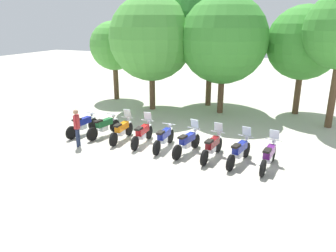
{
  "coord_description": "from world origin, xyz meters",
  "views": [
    {
      "loc": [
        5.12,
        -12.13,
        5.34
      ],
      "look_at": [
        0.0,
        0.5,
        0.9
      ],
      "focal_mm": 34.32,
      "sensor_mm": 36.0,
      "label": 1
    }
  ],
  "objects_px": {
    "motorcycle_6": "(212,146)",
    "motorcycle_7": "(239,151)",
    "person_0": "(77,125)",
    "tree_4": "(304,43)",
    "motorcycle_3": "(143,133)",
    "motorcycle_8": "(269,155)",
    "motorcycle_1": "(104,126)",
    "tree_2": "(211,25)",
    "motorcycle_0": "(83,125)",
    "motorcycle_4": "(164,138)",
    "tree_3": "(224,39)",
    "tree_0": "(114,46)",
    "motorcycle_2": "(122,130)",
    "tree_1": "(151,38)",
    "motorcycle_5": "(187,142)"
  },
  "relations": [
    {
      "from": "tree_1",
      "to": "motorcycle_6",
      "type": "bearing_deg",
      "value": -48.24
    },
    {
      "from": "motorcycle_8",
      "to": "tree_3",
      "type": "height_order",
      "value": "tree_3"
    },
    {
      "from": "tree_0",
      "to": "tree_3",
      "type": "bearing_deg",
      "value": -5.98
    },
    {
      "from": "motorcycle_0",
      "to": "motorcycle_1",
      "type": "bearing_deg",
      "value": -74.13
    },
    {
      "from": "motorcycle_0",
      "to": "tree_3",
      "type": "distance_m",
      "value": 9.27
    },
    {
      "from": "tree_4",
      "to": "tree_3",
      "type": "bearing_deg",
      "value": -160.61
    },
    {
      "from": "tree_1",
      "to": "motorcycle_1",
      "type": "bearing_deg",
      "value": -90.36
    },
    {
      "from": "motorcycle_0",
      "to": "motorcycle_4",
      "type": "height_order",
      "value": "same"
    },
    {
      "from": "motorcycle_0",
      "to": "motorcycle_7",
      "type": "xyz_separation_m",
      "value": [
        7.79,
        -0.55,
        0.01
      ]
    },
    {
      "from": "motorcycle_5",
      "to": "person_0",
      "type": "bearing_deg",
      "value": 113.98
    },
    {
      "from": "tree_2",
      "to": "motorcycle_3",
      "type": "bearing_deg",
      "value": -96.04
    },
    {
      "from": "motorcycle_8",
      "to": "tree_3",
      "type": "xyz_separation_m",
      "value": [
        -3.54,
        7.05,
        3.85
      ]
    },
    {
      "from": "person_0",
      "to": "tree_4",
      "type": "distance_m",
      "value": 13.34
    },
    {
      "from": "motorcycle_0",
      "to": "tree_4",
      "type": "bearing_deg",
      "value": -44.0
    },
    {
      "from": "motorcycle_2",
      "to": "motorcycle_7",
      "type": "xyz_separation_m",
      "value": [
        5.57,
        -0.53,
        0.0
      ]
    },
    {
      "from": "motorcycle_2",
      "to": "tree_2",
      "type": "height_order",
      "value": "tree_2"
    },
    {
      "from": "tree_0",
      "to": "tree_1",
      "type": "distance_m",
      "value": 3.96
    },
    {
      "from": "motorcycle_1",
      "to": "tree_2",
      "type": "xyz_separation_m",
      "value": [
        3.08,
        7.83,
        4.67
      ]
    },
    {
      "from": "motorcycle_2",
      "to": "motorcycle_4",
      "type": "height_order",
      "value": "motorcycle_2"
    },
    {
      "from": "motorcycle_5",
      "to": "motorcycle_8",
      "type": "height_order",
      "value": "same"
    },
    {
      "from": "motorcycle_3",
      "to": "tree_1",
      "type": "xyz_separation_m",
      "value": [
        -2.18,
        5.82,
        3.88
      ]
    },
    {
      "from": "tree_4",
      "to": "motorcycle_1",
      "type": "bearing_deg",
      "value": -137.56
    },
    {
      "from": "motorcycle_2",
      "to": "tree_4",
      "type": "height_order",
      "value": "tree_4"
    },
    {
      "from": "motorcycle_3",
      "to": "tree_2",
      "type": "height_order",
      "value": "tree_2"
    },
    {
      "from": "motorcycle_6",
      "to": "motorcycle_7",
      "type": "height_order",
      "value": "same"
    },
    {
      "from": "person_0",
      "to": "motorcycle_7",
      "type": "bearing_deg",
      "value": -4.88
    },
    {
      "from": "person_0",
      "to": "tree_4",
      "type": "bearing_deg",
      "value": 34.66
    },
    {
      "from": "motorcycle_3",
      "to": "motorcycle_5",
      "type": "relative_size",
      "value": 1.01
    },
    {
      "from": "motorcycle_5",
      "to": "person_0",
      "type": "distance_m",
      "value": 4.92
    },
    {
      "from": "person_0",
      "to": "tree_0",
      "type": "height_order",
      "value": "tree_0"
    },
    {
      "from": "motorcycle_4",
      "to": "motorcycle_8",
      "type": "distance_m",
      "value": 4.47
    },
    {
      "from": "motorcycle_8",
      "to": "person_0",
      "type": "height_order",
      "value": "person_0"
    },
    {
      "from": "motorcycle_7",
      "to": "motorcycle_5",
      "type": "bearing_deg",
      "value": 97.78
    },
    {
      "from": "motorcycle_0",
      "to": "tree_3",
      "type": "relative_size",
      "value": 0.32
    },
    {
      "from": "motorcycle_3",
      "to": "motorcycle_8",
      "type": "height_order",
      "value": "same"
    },
    {
      "from": "motorcycle_6",
      "to": "tree_1",
      "type": "distance_m",
      "value": 9.16
    },
    {
      "from": "motorcycle_3",
      "to": "motorcycle_4",
      "type": "xyz_separation_m",
      "value": [
        1.11,
        -0.13,
        -0.01
      ]
    },
    {
      "from": "motorcycle_1",
      "to": "tree_0",
      "type": "distance_m",
      "value": 8.58
    },
    {
      "from": "motorcycle_0",
      "to": "tree_1",
      "type": "relative_size",
      "value": 0.31
    },
    {
      "from": "motorcycle_7",
      "to": "tree_2",
      "type": "height_order",
      "value": "tree_2"
    },
    {
      "from": "motorcycle_2",
      "to": "motorcycle_7",
      "type": "relative_size",
      "value": 1.02
    },
    {
      "from": "person_0",
      "to": "tree_0",
      "type": "distance_m",
      "value": 9.7
    },
    {
      "from": "motorcycle_0",
      "to": "tree_3",
      "type": "xyz_separation_m",
      "value": [
        5.36,
        6.49,
        3.86
      ]
    },
    {
      "from": "motorcycle_3",
      "to": "tree_3",
      "type": "relative_size",
      "value": 0.32
    },
    {
      "from": "tree_2",
      "to": "tree_0",
      "type": "bearing_deg",
      "value": -173.88
    },
    {
      "from": "motorcycle_1",
      "to": "motorcycle_3",
      "type": "relative_size",
      "value": 0.99
    },
    {
      "from": "motorcycle_3",
      "to": "tree_0",
      "type": "relative_size",
      "value": 0.4
    },
    {
      "from": "tree_1",
      "to": "motorcycle_3",
      "type": "bearing_deg",
      "value": -69.45
    },
    {
      "from": "motorcycle_3",
      "to": "person_0",
      "type": "distance_m",
      "value": 2.92
    },
    {
      "from": "motorcycle_3",
      "to": "motorcycle_8",
      "type": "distance_m",
      "value": 5.59
    }
  ]
}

